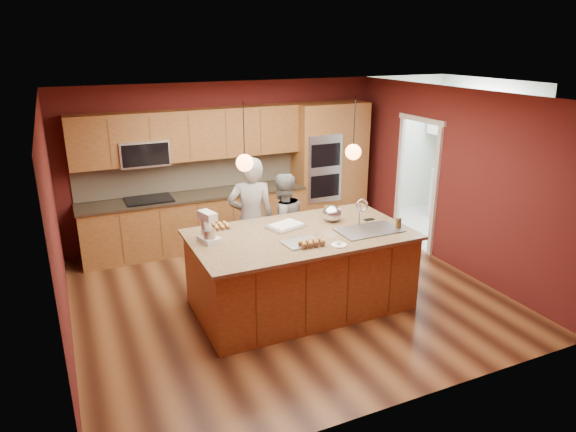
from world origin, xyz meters
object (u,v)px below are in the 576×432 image
island (302,269)px  mixing_bowl (332,213)px  person_left (251,220)px  person_right (282,225)px  stand_mixer (208,229)px

island → mixing_bowl: size_ratio=10.39×
person_left → mixing_bowl: (0.87, -0.79, 0.21)m
person_left → person_right: (0.48, 0.00, -0.15)m
stand_mixer → person_right: bearing=15.6°
person_right → stand_mixer: 1.62m
island → mixing_bowl: 0.87m
person_left → person_right: bearing=-164.9°
person_left → stand_mixer: bearing=58.9°
person_left → mixing_bowl: person_left is taller
island → stand_mixer: 1.35m
person_left → person_right: size_ratio=1.19×
person_right → mixing_bowl: person_right is taller
person_left → mixing_bowl: 1.19m
person_left → person_right: person_left is taller
person_left → stand_mixer: 1.21m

